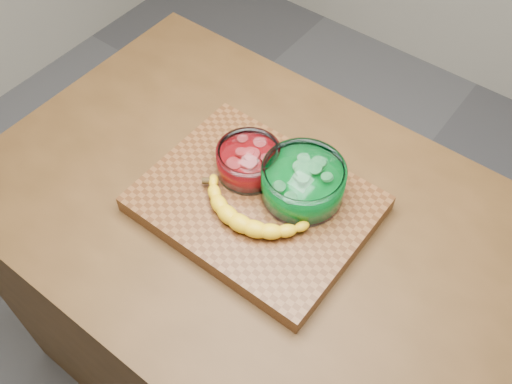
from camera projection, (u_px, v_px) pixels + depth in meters
The scene contains 6 objects.
ground at pixel (256, 366), 1.90m from camera, with size 3.50×3.50×0.00m, color #5E5E63.
counter at pixel (256, 306), 1.55m from camera, with size 1.20×0.80×0.90m, color #513418.
cutting_board at pixel (256, 204), 1.17m from camera, with size 0.45×0.35×0.04m, color brown.
bowl_red at pixel (249, 161), 1.17m from camera, with size 0.13×0.13×0.06m.
bowl_green at pixel (303, 182), 1.13m from camera, with size 0.17×0.17×0.08m.
banana at pixel (249, 211), 1.11m from camera, with size 0.27×0.13×0.04m, color yellow, non-canonical shape.
Camera 1 is at (0.42, -0.55, 1.87)m, focal length 40.00 mm.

